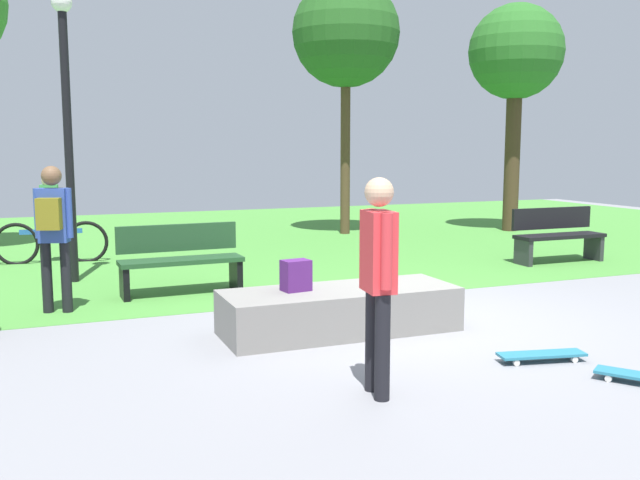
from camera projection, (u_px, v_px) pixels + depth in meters
ground_plane at (412, 320)px, 7.81m from camera, size 28.00×28.00×0.00m
grass_lawn at (236, 238)px, 14.81m from camera, size 26.60×12.78×0.01m
concrete_ledge at (340, 310)px, 7.27m from camera, size 2.47×0.90×0.46m
backpack_on_ledge at (296, 275)px, 7.13m from camera, size 0.30×0.24×0.32m
skater_performing_trick at (378, 270)px, 5.32m from camera, size 0.24×0.43×1.70m
skateboard_by_ledge at (542, 355)px, 6.29m from camera, size 0.82×0.36×0.08m
park_bench_near_lamppost at (557, 234)px, 11.67m from camera, size 1.60×0.47×0.91m
park_bench_center_lawn at (180, 258)px, 9.15m from camera, size 1.61×0.52×0.91m
tree_young_birch at (346, 34)px, 14.97m from camera, size 2.33×2.33×5.53m
tree_tall_oak at (516, 56)px, 15.58m from camera, size 2.12×2.12×5.11m
lamp_post at (67, 108)px, 9.68m from camera, size 0.28×0.28×4.03m
pedestrian_with_backpack at (53, 226)px, 8.00m from camera, size 0.42×0.41×1.72m
cyclist_on_bicycle at (51, 225)px, 11.57m from camera, size 1.81×0.29×1.52m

